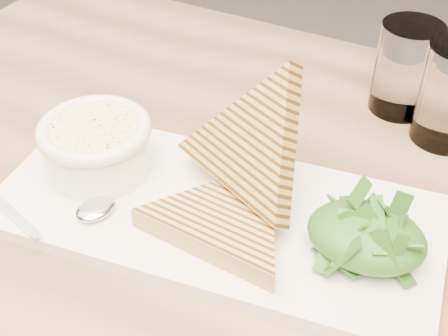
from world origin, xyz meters
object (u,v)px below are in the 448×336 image
at_px(table_top, 294,259).
at_px(soup_bowl, 98,152).
at_px(platter, 216,214).
at_px(glass_near, 406,68).

bearing_deg(table_top, soup_bowl, 178.38).
relative_size(platter, soup_bowl, 4.02).
distance_m(platter, soup_bowl, 0.14).
height_order(soup_bowl, glass_near, glass_near).
bearing_deg(table_top, glass_near, 82.03).
xyz_separation_m(table_top, glass_near, (0.04, 0.27, 0.07)).
bearing_deg(soup_bowl, glass_near, 45.83).
xyz_separation_m(soup_bowl, glass_near, (0.26, 0.26, 0.02)).
relative_size(soup_bowl, glass_near, 0.98).
xyz_separation_m(table_top, soup_bowl, (-0.22, 0.01, 0.06)).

